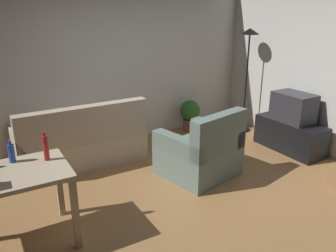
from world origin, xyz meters
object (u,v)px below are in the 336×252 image
potted_plant (190,113)px  bottle_blue (11,153)px  desk (0,186)px  torchiere_lamp (248,52)px  tv_stand (290,136)px  couch (81,143)px  bottle_red (46,148)px  tv (294,107)px  armchair (201,153)px

potted_plant → bottle_blue: 3.51m
desk → potted_plant: size_ratio=2.12×
torchiere_lamp → tv_stand: bearing=-90.0°
tv_stand → torchiere_lamp: size_ratio=0.61×
desk → potted_plant: desk is taller
couch → bottle_blue: bearing=50.9°
desk → bottle_blue: (0.15, 0.23, 0.20)m
tv_stand → bottle_red: size_ratio=3.84×
tv_stand → torchiere_lamp: 1.58m
tv → desk: bearing=93.5°
tv → bottle_blue: size_ratio=2.76×
couch → tv_stand: 3.19m
potted_plant → desk: bearing=-151.4°
couch → torchiere_lamp: 3.15m
tv_stand → potted_plant: size_ratio=1.93×
torchiere_lamp → bottle_blue: size_ratio=8.32×
couch → tv: bearing=157.6°
torchiere_lamp → bottle_blue: torchiere_lamp is taller
tv_stand → tv: (0.00, 0.00, 0.46)m
torchiere_lamp → armchair: (-1.70, -1.03, -1.09)m
desk → potted_plant: bearing=29.4°
torchiere_lamp → potted_plant: (-0.85, 0.47, -1.08)m
bottle_blue → couch: bearing=50.9°
desk → bottle_red: size_ratio=4.22×
bottle_red → tv_stand: bearing=2.2°
torchiere_lamp → bottle_red: (-3.67, -1.20, -0.53)m
tv_stand → bottle_red: 3.73m
tv → torchiere_lamp: torchiere_lamp is taller
tv → bottle_red: 3.68m
couch → tv: 3.22m
tv_stand → bottle_red: bottle_red is taller
armchair → desk: bearing=-5.4°
tv_stand → potted_plant: potted_plant is taller
armchair → bottle_red: (-1.97, -0.17, 0.57)m
desk → bottle_blue: size_ratio=5.56×
torchiere_lamp → bottle_red: 3.89m
couch → armchair: size_ratio=1.68×
potted_plant → bottle_blue: bottle_blue is taller
potted_plant → tv: bearing=-60.7°
couch → desk: couch is taller
tv → bottle_blue: bearing=90.3°
tv_stand → bottle_blue: bearing=90.3°
desk → tv_stand: bearing=4.2°
tv_stand → torchiere_lamp: bearing=0.0°
tv_stand → desk: size_ratio=0.91×
couch → bottle_blue: 1.69m
bottle_blue → armchair: bearing=1.1°
tv_stand → armchair: armchair is taller
tv → bottle_red: (-3.67, -0.14, 0.19)m
couch → potted_plant: 2.12m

